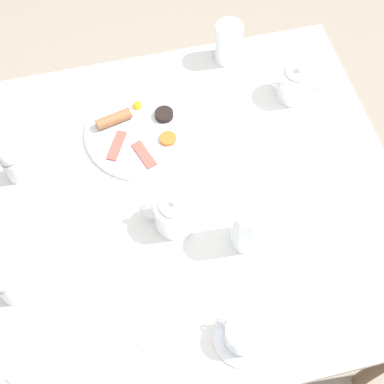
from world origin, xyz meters
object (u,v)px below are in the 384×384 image
at_px(fork_by_plate, 166,321).
at_px(salt_grinder, 6,286).
at_px(napkin_folded, 46,363).
at_px(water_glass_short, 228,43).
at_px(knife_by_plate, 348,246).
at_px(pepper_grinder, 11,163).
at_px(breakfast_plate, 140,131).
at_px(teapot_far, 297,83).
at_px(teapot_near, 174,214).
at_px(spoon_for_tea, 68,234).
at_px(teacup_with_saucer_left, 244,334).
at_px(water_glass_tall, 248,226).

bearing_deg(fork_by_plate, salt_grinder, 66.71).
relative_size(salt_grinder, napkin_folded, 0.72).
xyz_separation_m(water_glass_short, knife_by_plate, (-0.66, -0.12, -0.06)).
xyz_separation_m(salt_grinder, napkin_folded, (-0.17, -0.06, -0.06)).
xyz_separation_m(water_glass_short, pepper_grinder, (-0.27, 0.64, 0.00)).
bearing_deg(salt_grinder, breakfast_plate, -43.88).
xyz_separation_m(teapot_far, water_glass_short, (0.18, 0.15, 0.01)).
bearing_deg(teapot_near, spoon_for_tea, -165.15).
relative_size(teacup_with_saucer_left, pepper_grinder, 1.07).
relative_size(teapot_far, napkin_folded, 1.05).
bearing_deg(napkin_folded, breakfast_plate, -29.51).
relative_size(teapot_near, spoon_for_tea, 1.14).
distance_m(teapot_far, salt_grinder, 0.93).
distance_m(napkin_folded, knife_by_plate, 0.75).
distance_m(teapot_near, teapot_far, 0.53).
relative_size(teapot_near, water_glass_tall, 1.21).
bearing_deg(teapot_near, pepper_grinder, 169.71).
bearing_deg(teapot_far, fork_by_plate, 54.54).
xyz_separation_m(teacup_with_saucer_left, pepper_grinder, (0.54, 0.45, 0.04)).
bearing_deg(spoon_for_tea, salt_grinder, 131.91).
height_order(salt_grinder, spoon_for_tea, salt_grinder).
bearing_deg(teapot_near, fork_by_plate, -86.42).
bearing_deg(fork_by_plate, napkin_folded, 96.07).
bearing_deg(knife_by_plate, fork_by_plate, 99.30).
distance_m(teapot_near, water_glass_short, 0.57).
bearing_deg(salt_grinder, napkin_folded, -161.62).
xyz_separation_m(teapot_far, fork_by_plate, (-0.56, 0.50, -0.05)).
xyz_separation_m(teapot_near, water_glass_tall, (-0.09, -0.16, 0.03)).
xyz_separation_m(breakfast_plate, water_glass_short, (0.21, -0.31, 0.05)).
distance_m(teapot_far, water_glass_tall, 0.48).
height_order(napkin_folded, knife_by_plate, napkin_folded).
height_order(breakfast_plate, spoon_for_tea, breakfast_plate).
distance_m(pepper_grinder, fork_by_plate, 0.55).
height_order(pepper_grinder, fork_by_plate, pepper_grinder).
xyz_separation_m(water_glass_short, salt_grinder, (-0.60, 0.68, 0.00)).
bearing_deg(spoon_for_tea, water_glass_short, -48.84).
height_order(teapot_far, salt_grinder, salt_grinder).
bearing_deg(teapot_far, teapot_near, 43.37).
height_order(breakfast_plate, knife_by_plate, breakfast_plate).
distance_m(teapot_far, pepper_grinder, 0.80).
bearing_deg(breakfast_plate, teapot_near, -173.65).
height_order(pepper_grinder, napkin_folded, pepper_grinder).
distance_m(napkin_folded, spoon_for_tea, 0.31).
bearing_deg(teacup_with_saucer_left, breakfast_plate, 10.83).
bearing_deg(knife_by_plate, teapot_near, 67.69).
distance_m(fork_by_plate, spoon_for_tea, 0.33).
height_order(water_glass_tall, pepper_grinder, water_glass_tall).
distance_m(water_glass_tall, water_glass_short, 0.60).
distance_m(teapot_near, salt_grinder, 0.42).
bearing_deg(spoon_for_tea, pepper_grinder, 28.14).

